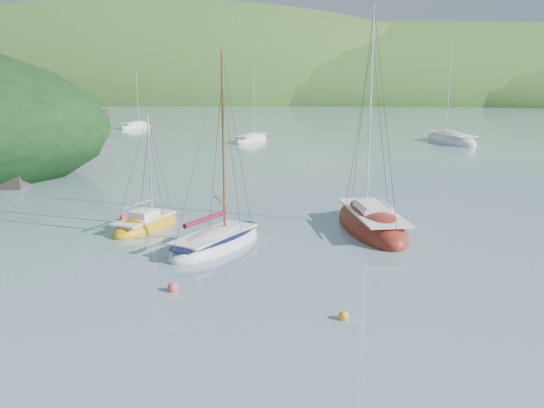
# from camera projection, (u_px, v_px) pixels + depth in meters

# --- Properties ---
(ground) EXTENTS (700.00, 700.00, 0.00)m
(ground) POSITION_uv_depth(u_px,v_px,m) (286.00, 295.00, 23.93)
(ground) COLOR gray
(ground) RESTS_ON ground
(shoreline_hills) EXTENTS (690.00, 135.00, 56.00)m
(shoreline_hills) POSITION_uv_depth(u_px,v_px,m) (302.00, 95.00, 192.09)
(shoreline_hills) COLOR #336827
(shoreline_hills) RESTS_ON ground
(daysailer_white) EXTENTS (5.00, 7.07, 10.23)m
(daysailer_white) POSITION_uv_depth(u_px,v_px,m) (216.00, 243.00, 30.19)
(daysailer_white) COLOR white
(daysailer_white) RESTS_ON ground
(sloop_red) EXTENTS (4.98, 9.25, 13.01)m
(sloop_red) POSITION_uv_depth(u_px,v_px,m) (372.00, 225.00, 33.48)
(sloop_red) COLOR maroon
(sloop_red) RESTS_ON ground
(sailboat_yellow) EXTENTS (3.61, 5.57, 6.88)m
(sailboat_yellow) POSITION_uv_depth(u_px,v_px,m) (146.00, 225.00, 33.67)
(sailboat_yellow) COLOR gold
(sailboat_yellow) RESTS_ON ground
(distant_sloop_a) EXTENTS (4.60, 7.23, 9.74)m
(distant_sloop_a) POSITION_uv_depth(u_px,v_px,m) (251.00, 140.00, 72.50)
(distant_sloop_a) COLOR white
(distant_sloop_a) RESTS_ON ground
(distant_sloop_b) EXTENTS (6.49, 9.97, 13.42)m
(distant_sloop_b) POSITION_uv_depth(u_px,v_px,m) (451.00, 141.00, 71.50)
(distant_sloop_b) COLOR white
(distant_sloop_b) RESTS_ON ground
(distant_sloop_c) EXTENTS (4.31, 6.90, 9.29)m
(distant_sloop_c) POSITION_uv_depth(u_px,v_px,m) (136.00, 127.00, 88.75)
(distant_sloop_c) COLOR white
(distant_sloop_c) RESTS_ON ground
(mooring_buoys) EXTENTS (25.80, 13.42, 0.49)m
(mooring_buoys) POSITION_uv_depth(u_px,v_px,m) (345.00, 261.00, 27.75)
(mooring_buoys) COLOR yellow
(mooring_buoys) RESTS_ON ground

